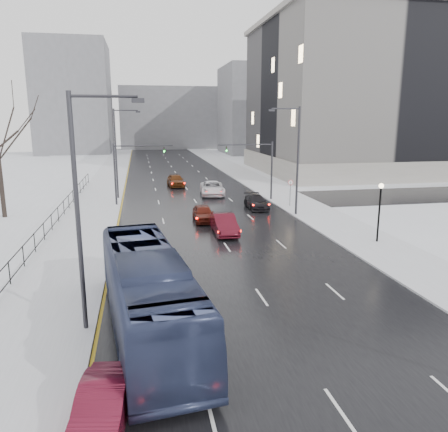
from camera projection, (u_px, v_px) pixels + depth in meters
road at (185, 186)px, 58.69m from camera, size 16.00×150.00×0.04m
cross_road at (196, 203)px, 47.20m from camera, size 130.00×10.00×0.04m
sidewalk_left at (104, 188)px, 56.74m from camera, size 5.00×150.00×0.16m
sidewalk_right at (260, 184)px, 60.62m from camera, size 5.00×150.00×0.16m
park_strip at (27, 191)px, 54.99m from camera, size 14.00×150.00×0.12m
tree_park_e at (5, 218)px, 40.01m from camera, size 9.45×9.45×13.50m
iron_fence at (27, 250)px, 27.36m from camera, size 0.06×70.00×1.30m
streetlight_r_mid at (296, 156)px, 39.81m from camera, size 2.95×0.25×10.00m
streetlight_l_near at (83, 203)px, 17.64m from camera, size 2.95×0.25×10.00m
streetlight_l_far at (118, 149)px, 48.29m from camera, size 2.95×0.25×10.00m
lamppost_r_mid at (380, 204)px, 31.34m from camera, size 0.36×0.36×4.28m
mast_signal_right at (262, 164)px, 47.65m from camera, size 6.10×0.33×6.50m
mast_signal_left at (125, 166)px, 44.95m from camera, size 6.10×0.33×6.50m
no_uturn_sign at (290, 185)px, 44.56m from camera, size 0.60×0.06×2.70m
civic_building at (382, 105)px, 74.20m from camera, size 41.00×31.00×24.80m
bldg_far_right at (269, 110)px, 114.15m from camera, size 24.00×20.00×22.00m
bldg_far_left at (74, 98)px, 113.85m from camera, size 18.00×22.00×28.00m
bldg_far_center at (171, 118)px, 134.11m from camera, size 30.00×18.00×18.00m
sedan_left_near at (103, 406)px, 12.81m from camera, size 1.90×4.18×1.33m
bus at (148, 292)px, 18.39m from camera, size 4.50×12.96×3.53m
sedan_center_near at (203, 213)px, 38.56m from camera, size 1.77×4.25×1.44m
sedan_right_near at (224, 224)px, 34.31m from camera, size 1.73×4.78×1.57m
sedan_right_cross at (212, 188)px, 51.68m from camera, size 3.24×6.10×1.63m
sedan_right_far at (256, 202)px, 43.98m from camera, size 1.92×4.61×1.33m
sedan_center_far at (176, 180)px, 58.20m from camera, size 2.30×5.06×1.68m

